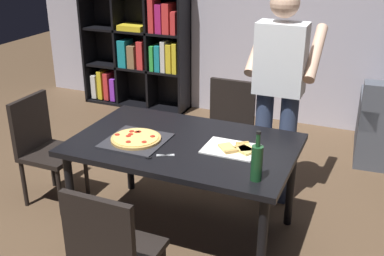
% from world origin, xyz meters
% --- Properties ---
extents(ground_plane, '(12.00, 12.00, 0.00)m').
position_xyz_m(ground_plane, '(0.00, 0.00, 0.00)').
color(ground_plane, brown).
extents(back_wall, '(6.40, 0.10, 2.80)m').
position_xyz_m(back_wall, '(0.00, 2.60, 1.40)').
color(back_wall, '#BCB7C6').
rests_on(back_wall, ground_plane).
extents(dining_table, '(1.57, 0.99, 0.75)m').
position_xyz_m(dining_table, '(0.00, 0.00, 0.68)').
color(dining_table, black).
rests_on(dining_table, ground_plane).
extents(chair_near_camera, '(0.42, 0.42, 0.90)m').
position_xyz_m(chair_near_camera, '(-0.00, -0.98, 0.51)').
color(chair_near_camera, black).
rests_on(chair_near_camera, ground_plane).
extents(chair_far_side, '(0.42, 0.42, 0.90)m').
position_xyz_m(chair_far_side, '(0.00, 0.98, 0.51)').
color(chair_far_side, black).
rests_on(chair_far_side, ground_plane).
extents(chair_left_end, '(0.42, 0.42, 0.90)m').
position_xyz_m(chair_left_end, '(-1.27, 0.00, 0.51)').
color(chair_left_end, black).
rests_on(chair_left_end, ground_plane).
extents(bookshelf, '(1.40, 0.35, 1.95)m').
position_xyz_m(bookshelf, '(-1.72, 2.38, 0.99)').
color(bookshelf, black).
rests_on(bookshelf, ground_plane).
extents(person_serving_pizza, '(0.55, 0.54, 1.75)m').
position_xyz_m(person_serving_pizza, '(0.48, 0.76, 1.00)').
color(person_serving_pizza, '#38476B').
rests_on(person_serving_pizza, ground_plane).
extents(pepperoni_pizza_on_tray, '(0.41, 0.41, 0.04)m').
position_xyz_m(pepperoni_pizza_on_tray, '(-0.32, -0.12, 0.77)').
color(pepperoni_pizza_on_tray, '#2D2D33').
rests_on(pepperoni_pizza_on_tray, dining_table).
extents(pizza_slices_on_towel, '(0.36, 0.28, 0.03)m').
position_xyz_m(pizza_slices_on_towel, '(0.37, 0.02, 0.76)').
color(pizza_slices_on_towel, white).
rests_on(pizza_slices_on_towel, dining_table).
extents(wine_bottle, '(0.07, 0.07, 0.32)m').
position_xyz_m(wine_bottle, '(0.62, -0.33, 0.87)').
color(wine_bottle, '#194723').
rests_on(wine_bottle, dining_table).
extents(kitchen_scissors, '(0.20, 0.13, 0.01)m').
position_xyz_m(kitchen_scissors, '(-0.08, -0.28, 0.76)').
color(kitchen_scissors, silver).
rests_on(kitchen_scissors, dining_table).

